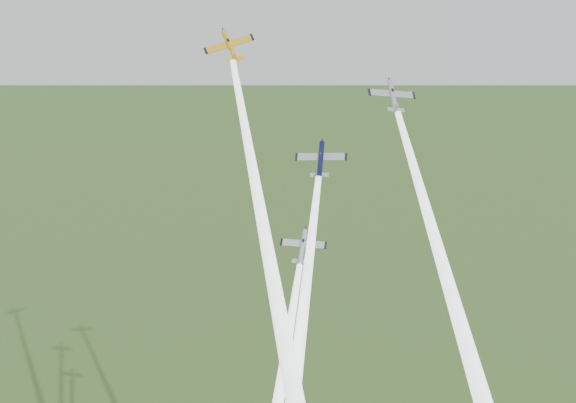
{
  "coord_description": "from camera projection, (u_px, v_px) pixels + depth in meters",
  "views": [
    {
      "loc": [
        8.88,
        -109.05,
        121.82
      ],
      "look_at": [
        0.0,
        -6.0,
        92.0
      ],
      "focal_mm": 45.0,
      "sensor_mm": 36.0,
      "label": 1
    }
  ],
  "objects": [
    {
      "name": "smoke_trail_silver_right",
      "position": [
        455.0,
        306.0,
        91.99
      ],
      "size": [
        16.94,
        45.6,
        44.64
      ],
      "primitive_type": null,
      "rotation": [
        -0.81,
        0.0,
        0.31
      ],
      "color": "white"
    },
    {
      "name": "plane_yellow",
      "position": [
        230.0,
        46.0,
        113.48
      ],
      "size": [
        10.72,
        8.51,
        8.34
      ],
      "primitive_type": null,
      "rotation": [
        0.76,
        -0.26,
        0.33
      ],
      "color": "#F3A915"
    },
    {
      "name": "smoke_trail_yellow",
      "position": [
        272.0,
        274.0,
        94.15
      ],
      "size": [
        20.62,
        52.94,
        52.27
      ],
      "primitive_type": null,
      "rotation": [
        -0.81,
        0.0,
        0.33
      ],
      "color": "white"
    },
    {
      "name": "plane_silver_low",
      "position": [
        303.0,
        246.0,
        110.35
      ],
      "size": [
        7.92,
        6.81,
        5.79
      ],
      "primitive_type": null,
      "rotation": [
        0.76,
        0.01,
        -0.12
      ],
      "color": "#A9B0B7"
    },
    {
      "name": "smoke_trail_navy",
      "position": [
        293.0,
        397.0,
        89.72
      ],
      "size": [
        6.66,
        49.37,
        46.84
      ],
      "primitive_type": null,
      "rotation": [
        -0.81,
        0.0,
        -0.08
      ],
      "color": "white"
    },
    {
      "name": "plane_navy",
      "position": [
        321.0,
        159.0,
        107.56
      ],
      "size": [
        8.12,
        7.1,
        6.56
      ],
      "primitive_type": null,
      "rotation": [
        0.76,
        -0.04,
        -0.08
      ],
      "color": "#0C1035"
    },
    {
      "name": "plane_silver_right",
      "position": [
        393.0,
        96.0,
        108.77
      ],
      "size": [
        8.62,
        8.34,
        6.71
      ],
      "primitive_type": null,
      "rotation": [
        0.76,
        0.1,
        0.31
      ],
      "color": "#A9AFB7"
    }
  ]
}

